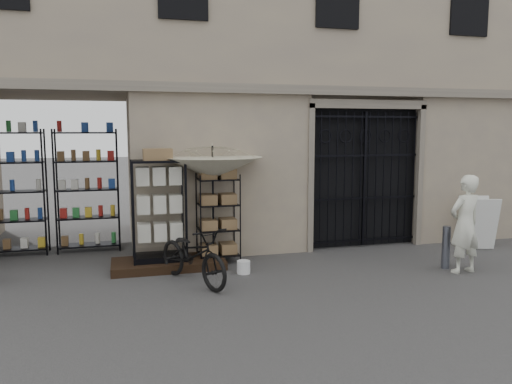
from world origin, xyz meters
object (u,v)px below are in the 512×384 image
object	(u,v)px
white_bucket	(244,267)
steel_bollard	(446,247)
easel_sign	(482,223)
wire_rack	(218,219)
shopkeeper	(462,272)
display_cabinet	(159,216)
market_umbrella	(213,162)
bicycle	(193,283)

from	to	relation	value
white_bucket	steel_bollard	xyz separation A→B (m)	(3.59, -0.64, 0.27)
easel_sign	wire_rack	bearing A→B (deg)	-170.39
steel_bollard	shopkeeper	distance (m)	0.51
display_cabinet	easel_sign	world-z (taller)	display_cabinet
market_umbrella	shopkeeper	distance (m)	4.86
white_bucket	shopkeeper	xyz separation A→B (m)	(3.72, -0.94, -0.11)
market_umbrella	bicycle	bearing A→B (deg)	-115.02
wire_rack	steel_bollard	size ratio (longest dim) A/B	2.17
market_umbrella	bicycle	distance (m)	2.29
wire_rack	white_bucket	xyz separation A→B (m)	(0.28, -0.85, -0.71)
wire_rack	bicycle	xyz separation A→B (m)	(-0.64, -1.17, -0.82)
wire_rack	display_cabinet	bearing A→B (deg)	-158.07
white_bucket	market_umbrella	bearing A→B (deg)	113.27
bicycle	easel_sign	xyz separation A→B (m)	(6.13, 0.75, 0.56)
white_bucket	bicycle	bearing A→B (deg)	-161.27
display_cabinet	wire_rack	distance (m)	1.11
easel_sign	white_bucket	bearing A→B (deg)	-161.26
display_cabinet	bicycle	distance (m)	1.48
white_bucket	easel_sign	size ratio (longest dim) A/B	0.21
easel_sign	market_umbrella	bearing A→B (deg)	-170.43
display_cabinet	wire_rack	size ratio (longest dim) A/B	1.17
white_bucket	steel_bollard	bearing A→B (deg)	-10.13
bicycle	easel_sign	distance (m)	6.20
wire_rack	shopkeeper	distance (m)	4.46
market_umbrella	easel_sign	world-z (taller)	market_umbrella
display_cabinet	market_umbrella	bearing A→B (deg)	-13.19
wire_rack	shopkeeper	world-z (taller)	wire_rack
display_cabinet	white_bucket	world-z (taller)	display_cabinet
white_bucket	shopkeeper	size ratio (longest dim) A/B	0.13
white_bucket	bicycle	world-z (taller)	bicycle
steel_bollard	market_umbrella	bearing A→B (deg)	159.18
wire_rack	market_umbrella	size ratio (longest dim) A/B	0.64
white_bucket	easel_sign	world-z (taller)	easel_sign
display_cabinet	wire_rack	xyz separation A→B (m)	(1.09, 0.14, -0.14)
market_umbrella	steel_bollard	bearing A→B (deg)	-20.82
white_bucket	shopkeeper	world-z (taller)	white_bucket
wire_rack	steel_bollard	distance (m)	4.17
display_cabinet	steel_bollard	xyz separation A→B (m)	(4.96, -1.35, -0.57)
display_cabinet	shopkeeper	bearing A→B (deg)	-39.71
market_umbrella	easel_sign	distance (m)	5.76
display_cabinet	shopkeeper	world-z (taller)	display_cabinet
wire_rack	shopkeeper	size ratio (longest dim) A/B	0.97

